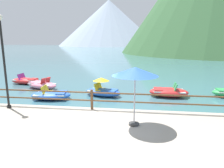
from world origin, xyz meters
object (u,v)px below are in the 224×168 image
object	(u,v)px
pedal_boat_4	(103,90)
pedal_boat_5	(169,92)
lamp_post	(3,54)
pedal_boat_1	(42,85)
pedal_boat_3	(51,95)
pedal_boat_2	(26,81)
beach_umbrella	(135,72)

from	to	relation	value
pedal_boat_4	pedal_boat_5	size ratio (longest dim) A/B	1.07
lamp_post	pedal_boat_1	world-z (taller)	lamp_post
lamp_post	pedal_boat_5	size ratio (longest dim) A/B	1.74
lamp_post	pedal_boat_3	bearing A→B (deg)	75.15
pedal_boat_5	pedal_boat_3	bearing A→B (deg)	-167.78
pedal_boat_1	pedal_boat_4	world-z (taller)	pedal_boat_4
pedal_boat_2	lamp_post	bearing A→B (deg)	-65.50
lamp_post	pedal_boat_2	xyz separation A→B (m)	(-3.22, 7.06, -2.71)
pedal_boat_3	pedal_boat_5	world-z (taller)	pedal_boat_5
pedal_boat_3	pedal_boat_5	size ratio (longest dim) A/B	1.04
lamp_post	pedal_boat_5	world-z (taller)	lamp_post
pedal_boat_2	pedal_boat_4	xyz separation A→B (m)	(7.06, -2.87, 0.11)
pedal_boat_5	pedal_boat_1	bearing A→B (deg)	173.60
pedal_boat_4	pedal_boat_5	world-z (taller)	pedal_boat_4
lamp_post	pedal_boat_5	distance (m)	9.68
pedal_boat_3	pedal_boat_4	distance (m)	3.27
beach_umbrella	pedal_boat_1	size ratio (longest dim) A/B	0.81
pedal_boat_2	pedal_boat_4	bearing A→B (deg)	-22.11
beach_umbrella	pedal_boat_4	distance (m)	6.24
pedal_boat_1	pedal_boat_4	xyz separation A→B (m)	(4.91, -1.42, 0.09)
pedal_boat_3	pedal_boat_5	xyz separation A→B (m)	(7.29, 1.58, 0.04)
lamp_post	pedal_boat_5	bearing A→B (deg)	29.58
pedal_boat_2	pedal_boat_5	size ratio (longest dim) A/B	1.03
beach_umbrella	pedal_boat_2	bearing A→B (deg)	138.00
pedal_boat_1	lamp_post	bearing A→B (deg)	-79.18
pedal_boat_3	pedal_boat_2	bearing A→B (deg)	134.76
pedal_boat_2	pedal_boat_5	xyz separation A→B (m)	(11.30, -2.47, 0.03)
pedal_boat_2	pedal_boat_3	bearing A→B (deg)	-45.24
pedal_boat_2	pedal_boat_4	world-z (taller)	pedal_boat_4
pedal_boat_2	beach_umbrella	bearing A→B (deg)	-42.00
pedal_boat_1	pedal_boat_5	world-z (taller)	pedal_boat_5
pedal_boat_2	pedal_boat_5	distance (m)	11.57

